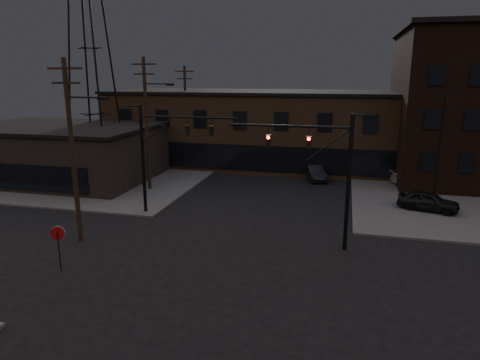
# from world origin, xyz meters

# --- Properties ---
(ground) EXTENTS (140.00, 140.00, 0.00)m
(ground) POSITION_xyz_m (0.00, 0.00, 0.00)
(ground) COLOR black
(ground) RESTS_ON ground
(sidewalk_nw) EXTENTS (30.00, 30.00, 0.15)m
(sidewalk_nw) POSITION_xyz_m (-22.00, 22.00, 0.07)
(sidewalk_nw) COLOR #474744
(sidewalk_nw) RESTS_ON ground
(building_row) EXTENTS (40.00, 12.00, 8.00)m
(building_row) POSITION_xyz_m (0.00, 28.00, 4.00)
(building_row) COLOR brown
(building_row) RESTS_ON ground
(building_left) EXTENTS (16.00, 12.00, 5.00)m
(building_left) POSITION_xyz_m (-20.00, 16.00, 2.50)
(building_left) COLOR black
(building_left) RESTS_ON ground
(traffic_signal_near) EXTENTS (7.12, 0.24, 8.00)m
(traffic_signal_near) POSITION_xyz_m (5.36, 4.50, 4.93)
(traffic_signal_near) COLOR black
(traffic_signal_near) RESTS_ON ground
(traffic_signal_far) EXTENTS (7.12, 0.24, 8.00)m
(traffic_signal_far) POSITION_xyz_m (-6.72, 8.00, 5.01)
(traffic_signal_far) COLOR black
(traffic_signal_far) RESTS_ON ground
(stop_sign) EXTENTS (0.72, 0.33, 2.48)m
(stop_sign) POSITION_xyz_m (-8.00, -1.99, 1.84)
(stop_sign) COLOR black
(stop_sign) RESTS_ON ground
(utility_pole_near) EXTENTS (3.70, 0.28, 11.00)m
(utility_pole_near) POSITION_xyz_m (-9.43, 2.00, 5.87)
(utility_pole_near) COLOR black
(utility_pole_near) RESTS_ON ground
(utility_pole_mid) EXTENTS (3.70, 0.28, 11.50)m
(utility_pole_mid) POSITION_xyz_m (-10.44, 14.00, 6.13)
(utility_pole_mid) COLOR black
(utility_pole_mid) RESTS_ON ground
(utility_pole_far) EXTENTS (2.20, 0.28, 11.00)m
(utility_pole_far) POSITION_xyz_m (-11.50, 26.00, 5.78)
(utility_pole_far) COLOR black
(utility_pole_far) RESTS_ON ground
(transmission_tower) EXTENTS (7.00, 7.00, 25.00)m
(transmission_tower) POSITION_xyz_m (-18.00, 18.00, 12.50)
(transmission_tower) COLOR black
(transmission_tower) RESTS_ON ground
(lot_light_a) EXTENTS (1.50, 0.28, 9.14)m
(lot_light_a) POSITION_xyz_m (13.00, 14.00, 5.51)
(lot_light_a) COLOR black
(lot_light_a) RESTS_ON ground
(parked_car_lot_a) EXTENTS (4.64, 2.93, 1.47)m
(parked_car_lot_a) POSITION_xyz_m (12.49, 13.24, 0.89)
(parked_car_lot_a) COLOR black
(parked_car_lot_a) RESTS_ON sidewalk_ne
(parked_car_lot_b) EXTENTS (4.44, 2.55, 1.21)m
(parked_car_lot_b) POSITION_xyz_m (12.61, 21.43, 0.76)
(parked_car_lot_b) COLOR #BCBBBE
(parked_car_lot_b) RESTS_ON sidewalk_ne
(car_crossing) EXTENTS (2.75, 4.61, 1.44)m
(car_crossing) POSITION_xyz_m (3.50, 21.55, 0.72)
(car_crossing) COLOR black
(car_crossing) RESTS_ON ground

